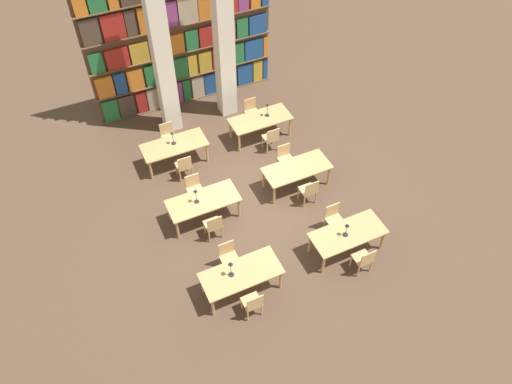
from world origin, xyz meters
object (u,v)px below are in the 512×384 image
(chair_4, at_px, (214,225))
(chair_9, at_px, (168,136))
(chair_7, at_px, (285,158))
(desk_lamp_4, at_px, (267,107))
(chair_2, at_px, (364,259))
(chair_10, at_px, (271,138))
(chair_1, at_px, (228,256))
(reading_table_2, at_px, (203,202))
(chair_3, at_px, (334,218))
(desk_lamp_1, at_px, (347,228))
(desk_lamp_2, at_px, (196,194))
(chair_11, at_px, (252,111))
(desk_lamp_0, at_px, (231,267))
(chair_5, at_px, (194,188))
(reading_table_1, at_px, (348,235))
(pillar_center, at_px, (223,28))
(reading_table_4, at_px, (174,147))
(chair_8, at_px, (184,166))
(chair_0, at_px, (253,303))
(reading_table_3, at_px, (297,170))
(reading_table_0, at_px, (241,275))
(chair_6, at_px, (309,190))
(pillar_left, at_px, (160,43))
(reading_table_5, at_px, (260,120))
(desk_lamp_3, at_px, (172,136))

(chair_4, bearing_deg, chair_9, 89.43)
(chair_7, height_order, desk_lamp_4, desk_lamp_4)
(chair_2, relative_size, chair_10, 1.00)
(chair_1, xyz_separation_m, reading_table_2, (0.03, 1.75, 0.16))
(chair_3, relative_size, desk_lamp_1, 2.11)
(desk_lamp_2, height_order, chair_11, desk_lamp_2)
(chair_7, bearing_deg, desk_lamp_0, 45.94)
(reading_table_2, bearing_deg, chair_9, 89.34)
(reading_table_2, xyz_separation_m, chair_5, (-0.00, 0.71, -0.16))
(desk_lamp_1, bearing_deg, reading_table_1, 13.56)
(chair_4, bearing_deg, pillar_center, 63.43)
(reading_table_4, bearing_deg, chair_8, -88.03)
(desk_lamp_2, xyz_separation_m, chair_9, (0.20, 3.04, -0.55))
(chair_0, distance_m, chair_4, 2.46)
(reading_table_3, xyz_separation_m, desk_lamp_4, (0.24, 2.38, 0.39))
(desk_lamp_1, xyz_separation_m, chair_10, (0.05, 4.20, -0.52))
(chair_2, bearing_deg, reading_table_0, 165.24)
(chair_8, xyz_separation_m, chair_11, (2.77, 1.41, 0.00))
(reading_table_1, xyz_separation_m, chair_5, (-2.86, 3.22, -0.16))
(chair_11, bearing_deg, chair_2, 90.84)
(chair_2, xyz_separation_m, desk_lamp_2, (-3.07, 3.24, 0.55))
(reading_table_1, height_order, chair_6, chair_6)
(reading_table_4, bearing_deg, pillar_left, 75.31)
(chair_3, height_order, desk_lamp_1, desk_lamp_1)
(chair_7, height_order, chair_9, same)
(chair_4, relative_size, chair_8, 1.00)
(pillar_left, xyz_separation_m, chair_5, (-0.45, -3.31, -2.52))
(chair_5, bearing_deg, reading_table_0, 89.97)
(pillar_center, distance_m, desk_lamp_1, 6.86)
(chair_3, relative_size, chair_10, 1.00)
(desk_lamp_2, bearing_deg, reading_table_3, -0.10)
(chair_1, bearing_deg, reading_table_2, -91.05)
(chair_0, relative_size, reading_table_2, 0.47)
(chair_2, relative_size, reading_table_2, 0.47)
(chair_2, bearing_deg, chair_3, 90.00)
(desk_lamp_0, relative_size, chair_10, 0.56)
(reading_table_5, bearing_deg, chair_10, -87.42)
(pillar_left, distance_m, chair_4, 5.37)
(reading_table_4, bearing_deg, reading_table_5, 0.04)
(reading_table_2, bearing_deg, pillar_center, 59.56)
(chair_4, xyz_separation_m, desk_lamp_4, (3.03, 3.10, 0.55))
(desk_lamp_2, xyz_separation_m, desk_lamp_3, (0.18, 2.38, -0.01))
(chair_4, xyz_separation_m, chair_6, (2.80, 0.01, 0.00))
(reading_table_2, relative_size, chair_11, 2.12)
(reading_table_3, xyz_separation_m, reading_table_5, (-0.01, 2.35, 0.00))
(chair_3, height_order, chair_10, same)
(chair_0, height_order, reading_table_1, chair_0)
(chair_10, bearing_deg, chair_2, -88.91)
(desk_lamp_1, bearing_deg, chair_1, 164.19)
(chair_1, relative_size, chair_11, 1.00)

